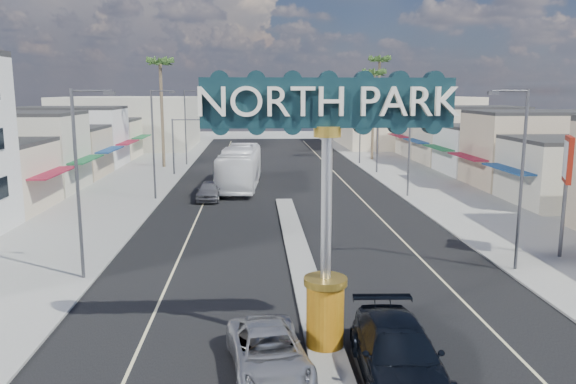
{
  "coord_description": "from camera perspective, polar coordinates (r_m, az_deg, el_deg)",
  "views": [
    {
      "loc": [
        -2.39,
        -16.21,
        8.88
      ],
      "look_at": [
        -0.67,
        12.1,
        3.77
      ],
      "focal_mm": 35.0,
      "sensor_mm": 36.0,
      "label": 1
    }
  ],
  "objects": [
    {
      "name": "storefront_row_right",
      "position": [
        65.09,
        20.53,
        4.38
      ],
      "size": [
        12.0,
        42.0,
        6.0
      ],
      "primitive_type": "cube",
      "color": "#B7B29E",
      "rests_on": "ground"
    },
    {
      "name": "traffic_signal_left",
      "position": [
        60.76,
        -9.93,
        5.71
      ],
      "size": [
        5.09,
        0.45,
        6.0
      ],
      "color": "#47474C",
      "rests_on": "ground"
    },
    {
      "name": "traffic_signal_right",
      "position": [
        61.48,
        7.44,
        5.83
      ],
      "size": [
        5.09,
        0.45,
        6.0
      ],
      "color": "#47474C",
      "rests_on": "ground"
    },
    {
      "name": "sidewalk_right",
      "position": [
        49.82,
        15.8,
        -0.38
      ],
      "size": [
        8.0,
        120.0,
        0.12
      ],
      "primitive_type": "cube",
      "color": "gray",
      "rests_on": "ground"
    },
    {
      "name": "sidewalk_left",
      "position": [
        48.46,
        -17.27,
        -0.75
      ],
      "size": [
        8.0,
        120.0,
        0.12
      ],
      "primitive_type": "cube",
      "color": "gray",
      "rests_on": "ground"
    },
    {
      "name": "palm_right_far",
      "position": [
        80.2,
        9.29,
        12.58
      ],
      "size": [
        2.6,
        2.6,
        14.1
      ],
      "color": "brown",
      "rests_on": "ground"
    },
    {
      "name": "suv_left",
      "position": [
        18.57,
        -1.99,
        -15.94
      ],
      "size": [
        3.0,
        5.33,
        1.4
      ],
      "primitive_type": "imported",
      "rotation": [
        0.0,
        0.0,
        0.14
      ],
      "color": "#ACADB1",
      "rests_on": "ground"
    },
    {
      "name": "city_bus",
      "position": [
        52.54,
        -4.9,
        2.52
      ],
      "size": [
        3.99,
        13.69,
        3.77
      ],
      "primitive_type": "imported",
      "rotation": [
        0.0,
        0.0,
        -0.06
      ],
      "color": "white",
      "rests_on": "ground"
    },
    {
      "name": "streetlight_l_near",
      "position": [
        27.68,
        -20.33,
        1.65
      ],
      "size": [
        2.03,
        0.22,
        9.0
      ],
      "color": "#47474C",
      "rests_on": "ground"
    },
    {
      "name": "bank_pylon_sign",
      "position": [
        32.78,
        26.51,
        2.34
      ],
      "size": [
        1.03,
        1.95,
        6.46
      ],
      "rotation": [
        0.0,
        0.0,
        -0.41
      ],
      "color": "#47474C",
      "rests_on": "sidewalk_right"
    },
    {
      "name": "backdrop_far_left",
      "position": [
        93.42,
        -15.69,
        6.84
      ],
      "size": [
        20.0,
        20.0,
        8.0
      ],
      "primitive_type": "cube",
      "color": "#B7B29E",
      "rests_on": "ground"
    },
    {
      "name": "backdrop_far_right",
      "position": [
        94.54,
        11.58,
        7.05
      ],
      "size": [
        20.0,
        20.0,
        8.0
      ],
      "primitive_type": "cube",
      "color": "beige",
      "rests_on": "ground"
    },
    {
      "name": "streetlight_r_far",
      "position": [
        69.51,
        7.22,
        6.98
      ],
      "size": [
        2.03,
        0.22,
        9.0
      ],
      "color": "#47474C",
      "rests_on": "ground"
    },
    {
      "name": "streetlight_r_near",
      "position": [
        29.42,
        22.41,
        1.99
      ],
      "size": [
        2.03,
        0.22,
        9.0
      ],
      "color": "#47474C",
      "rests_on": "ground"
    },
    {
      "name": "median_island",
      "position": [
        31.56,
        1.02,
        -5.99
      ],
      "size": [
        1.3,
        30.0,
        0.16
      ],
      "primitive_type": "cube",
      "color": "gray",
      "rests_on": "ground"
    },
    {
      "name": "ground",
      "position": [
        47.12,
        -0.5,
        -0.66
      ],
      "size": [
        160.0,
        160.0,
        0.0
      ],
      "primitive_type": "plane",
      "color": "gray",
      "rests_on": "ground"
    },
    {
      "name": "road",
      "position": [
        47.12,
        -0.5,
        -0.65
      ],
      "size": [
        20.0,
        120.0,
        0.01
      ],
      "primitive_type": "cube",
      "color": "black",
      "rests_on": "ground"
    },
    {
      "name": "streetlight_l_mid",
      "position": [
        47.06,
        -13.35,
        5.29
      ],
      "size": [
        2.03,
        0.22,
        9.0
      ],
      "color": "#47474C",
      "rests_on": "ground"
    },
    {
      "name": "storefront_row_left",
      "position": [
        63.31,
        -23.47,
        4.04
      ],
      "size": [
        12.0,
        42.0,
        6.0
      ],
      "primitive_type": "cube",
      "color": "beige",
      "rests_on": "ground"
    },
    {
      "name": "streetlight_r_mid",
      "position": [
        48.11,
        12.06,
        5.44
      ],
      "size": [
        2.03,
        0.22,
        9.0
      ],
      "color": "#47474C",
      "rests_on": "ground"
    },
    {
      "name": "palm_left_far",
      "position": [
        67.11,
        -12.85,
        12.2
      ],
      "size": [
        2.6,
        2.6,
        13.1
      ],
      "color": "brown",
      "rests_on": "ground"
    },
    {
      "name": "streetlight_l_far",
      "position": [
        68.79,
        -10.25,
        6.87
      ],
      "size": [
        2.03,
        0.22,
        9.0
      ],
      "color": "#47474C",
      "rests_on": "ground"
    },
    {
      "name": "palm_right_mid",
      "position": [
        73.85,
        8.74,
        11.43
      ],
      "size": [
        2.6,
        2.6,
        12.1
      ],
      "color": "brown",
      "rests_on": "ground"
    },
    {
      "name": "suv_right",
      "position": [
        18.35,
        11.15,
        -15.82
      ],
      "size": [
        2.74,
        6.21,
        1.77
      ],
      "primitive_type": "imported",
      "rotation": [
        0.0,
        0.0,
        -0.04
      ],
      "color": "black",
      "rests_on": "ground"
    },
    {
      "name": "gateway_sign",
      "position": [
        18.58,
        3.96,
        1.04
      ],
      "size": [
        8.2,
        1.5,
        9.15
      ],
      "color": "#B15D0D",
      "rests_on": "median_island"
    },
    {
      "name": "car_parked_left",
      "position": [
        46.72,
        -7.96,
        0.14
      ],
      "size": [
        2.13,
        4.76,
        1.59
      ],
      "primitive_type": "imported",
      "rotation": [
        0.0,
        0.0,
        -0.06
      ],
      "color": "slate",
      "rests_on": "ground"
    }
  ]
}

